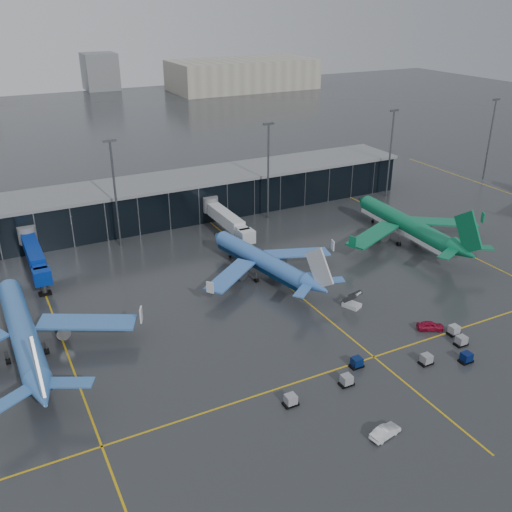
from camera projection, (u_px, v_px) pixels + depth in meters
name	position (u px, v px, depth m)	size (l,w,h in m)	color
ground	(277.00, 329.00, 102.26)	(600.00, 600.00, 0.00)	#282B2D
terminal_pier	(163.00, 200.00, 150.12)	(142.00, 17.00, 10.70)	black
jet_bridges	(34.00, 254.00, 120.57)	(94.00, 27.50, 7.20)	#595B60
flood_masts	(196.00, 178.00, 139.00)	(203.00, 0.50, 25.50)	#595B60
distant_hangars	(129.00, 80.00, 337.69)	(260.00, 71.00, 22.00)	#B2AD99
taxi_lines	(295.00, 292.00, 114.99)	(220.00, 120.00, 0.02)	gold
airliner_arkefly	(19.00, 317.00, 92.75)	(38.79, 44.17, 13.58)	#3A72BE
airliner_klm_near	(261.00, 250.00, 119.24)	(33.93, 38.65, 11.88)	#3C73C7
airliner_aer_lingus	(406.00, 214.00, 136.20)	(39.13, 44.56, 13.70)	#0C6C45
baggage_carts	(403.00, 361.00, 92.04)	(37.46, 8.64, 1.70)	black
mobile_airstair	(352.00, 303.00, 109.14)	(3.31, 3.82, 3.45)	silver
service_van_red	(430.00, 326.00, 101.64)	(1.92, 4.78, 1.63)	maroon
service_van_white	(385.00, 432.00, 77.00)	(1.68, 4.81, 1.58)	silver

